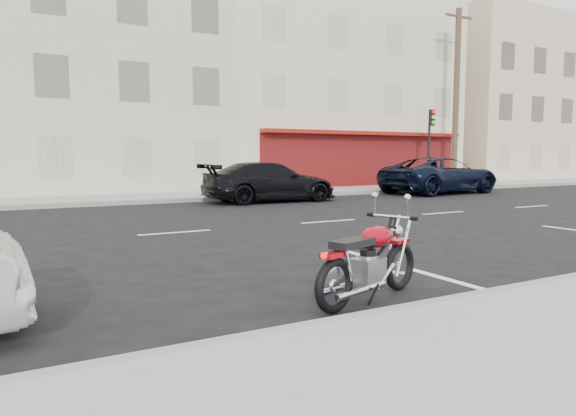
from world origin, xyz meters
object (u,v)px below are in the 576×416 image
traffic_light (430,138)px  car_far (270,182)px  utility_pole (456,96)px  suv_far (440,175)px  motorcycle (401,255)px  fire_hydrant (404,179)px

traffic_light → car_far: 10.77m
traffic_light → utility_pole: bearing=7.6°
suv_far → car_far: size_ratio=1.16×
traffic_light → motorcycle: 20.46m
traffic_light → car_far: traffic_light is taller
traffic_light → car_far: (-10.28, -2.60, -1.84)m
motorcycle → suv_far: size_ratio=0.32×
utility_pole → car_far: utility_pole is taller
motorcycle → suv_far: (12.68, 11.90, 0.36)m
fire_hydrant → car_far: bearing=-162.5°
utility_pole → motorcycle: utility_pole is taller
motorcycle → car_far: bearing=52.6°
suv_far → car_far: suv_far is taller
utility_pole → traffic_light: (-2.00, -0.27, -2.18)m
fire_hydrant → motorcycle: 19.45m
fire_hydrant → car_far: size_ratio=0.15×
traffic_light → suv_far: bearing=-125.0°
traffic_light → motorcycle: traffic_light is taller
utility_pole → fire_hydrant: (-3.50, -0.10, -4.21)m
traffic_light → suv_far: size_ratio=0.66×
utility_pole → suv_far: utility_pole is taller
traffic_light → suv_far: traffic_light is taller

